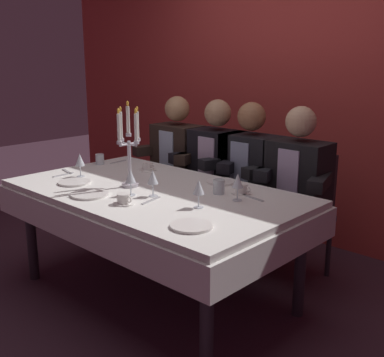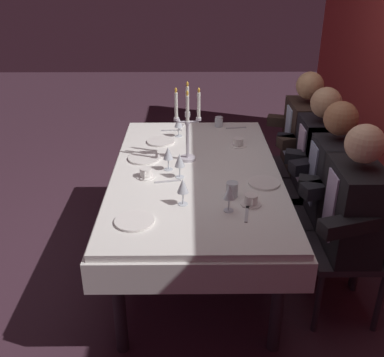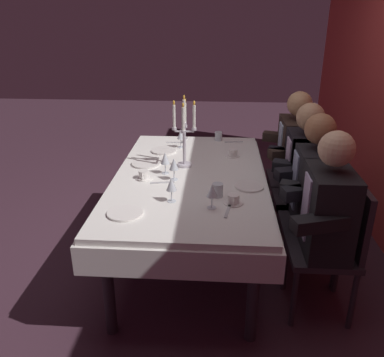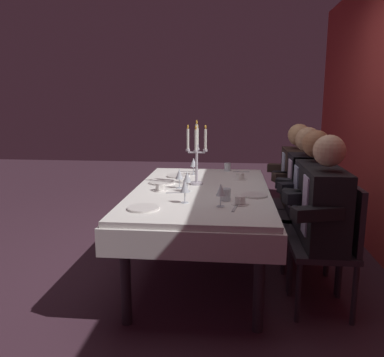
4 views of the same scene
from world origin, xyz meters
name	(u,v)px [view 2 (image 2 of 4)]	position (x,y,z in m)	size (l,w,h in m)	color
ground_plane	(196,260)	(0.00, 0.00, 0.00)	(12.00, 12.00, 0.00)	#3F2632
dining_table	(196,186)	(0.00, 0.00, 0.62)	(1.94, 1.14, 0.74)	silver
candelabra	(188,125)	(-0.17, -0.06, 1.00)	(0.19, 0.19, 0.55)	silver
dinner_plate_0	(264,183)	(0.20, 0.42, 0.75)	(0.20, 0.20, 0.01)	white
dinner_plate_1	(134,221)	(0.65, -0.34, 0.75)	(0.22, 0.22, 0.01)	white
dinner_plate_2	(144,158)	(-0.19, -0.36, 0.75)	(0.23, 0.23, 0.01)	white
dinner_plate_3	(161,141)	(-0.50, -0.26, 0.75)	(0.21, 0.21, 0.01)	white
wine_glass_0	(229,193)	(0.53, 0.17, 0.85)	(0.07, 0.07, 0.16)	silver
wine_glass_1	(180,161)	(0.11, -0.11, 0.85)	(0.07, 0.07, 0.16)	silver
wine_glass_2	(168,154)	(-0.01, -0.18, 0.85)	(0.07, 0.07, 0.16)	silver
wine_glass_3	(179,122)	(-0.63, -0.13, 0.86)	(0.07, 0.07, 0.16)	silver
wine_glass_4	(183,187)	(0.46, -0.08, 0.85)	(0.07, 0.07, 0.16)	silver
water_tumbler_0	(219,122)	(-0.85, 0.21, 0.78)	(0.07, 0.07, 0.08)	silver
water_tumbler_1	(232,189)	(0.36, 0.21, 0.78)	(0.07, 0.07, 0.09)	silver
coffee_cup_0	(146,173)	(0.10, -0.33, 0.77)	(0.13, 0.12, 0.06)	white
coffee_cup_1	(238,143)	(-0.42, 0.32, 0.77)	(0.13, 0.12, 0.06)	white
coffee_cup_2	(251,200)	(0.46, 0.31, 0.77)	(0.13, 0.12, 0.06)	white
spoon_0	(181,127)	(-0.82, -0.11, 0.74)	(0.17, 0.02, 0.01)	#B7B7BC
fork_1	(172,130)	(-0.75, -0.19, 0.74)	(0.17, 0.02, 0.01)	#B7B7BC
fork_2	(236,128)	(-0.80, 0.35, 0.74)	(0.17, 0.02, 0.01)	#B7B7BC
fork_3	(168,181)	(0.17, -0.18, 0.74)	(0.17, 0.02, 0.01)	#B7B7BC
fork_4	(247,214)	(0.58, 0.27, 0.74)	(0.17, 0.02, 0.01)	#B7B7BC
seated_diner_0	(305,135)	(-0.66, 0.89, 0.74)	(0.63, 0.48, 1.24)	#2B242B
seated_diner_1	(319,157)	(-0.22, 0.89, 0.74)	(0.63, 0.48, 1.24)	#2B242B
seated_diner_2	(333,177)	(0.11, 0.89, 0.74)	(0.63, 0.48, 1.24)	#2B242B
seated_diner_3	(354,209)	(0.52, 0.89, 0.74)	(0.63, 0.48, 1.24)	#2B242B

